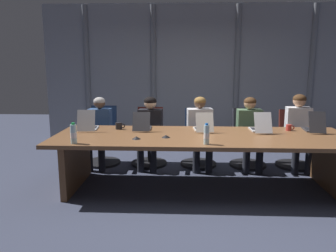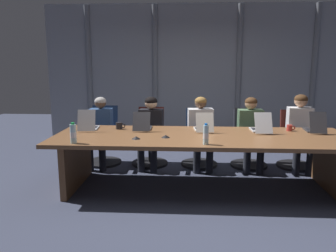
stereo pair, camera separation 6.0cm
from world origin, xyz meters
TOP-DOWN VIEW (x-y plane):
  - ground_plane at (0.00, 0.00)m, footprint 12.75×12.75m
  - conference_table at (0.00, 0.00)m, footprint 3.92×1.29m
  - curtain_backdrop at (0.00, 2.80)m, footprint 6.38×0.17m
  - laptop_left_end at (-1.61, 0.29)m, footprint 0.29×0.46m
  - laptop_left_mid at (-0.83, 0.35)m, footprint 0.25×0.43m
  - laptop_center at (0.03, 0.31)m, footprint 0.28×0.44m
  - laptop_right_mid at (0.83, 0.30)m, footprint 0.24×0.47m
  - laptop_right_end at (1.58, 0.33)m, footprint 0.26×0.47m
  - office_chair_left_end at (-1.61, 1.11)m, footprint 0.60×0.60m
  - office_chair_left_mid at (-0.82, 1.11)m, footprint 0.60×0.60m
  - office_chair_center at (0.01, 1.11)m, footprint 0.60×0.60m
  - office_chair_right_mid at (0.83, 1.11)m, footprint 0.60×0.60m
  - office_chair_right_end at (1.59, 1.11)m, footprint 0.60×0.60m
  - person_left_end at (-1.62, 0.94)m, footprint 0.37×0.55m
  - person_left_mid at (-0.79, 0.95)m, footprint 0.42×0.56m
  - person_center at (0.03, 0.95)m, footprint 0.45×0.57m
  - person_right_mid at (0.82, 0.95)m, footprint 0.40×0.55m
  - person_right_end at (1.59, 0.95)m, footprint 0.41×0.56m
  - water_bottle_primary at (0.03, -0.49)m, footprint 0.07×0.07m
  - water_bottle_secondary at (-1.55, -0.52)m, footprint 0.08×0.08m
  - coffee_mug_near at (-1.18, 0.37)m, footprint 0.14×0.09m
  - coffee_mug_far at (1.25, 0.38)m, footprint 0.12×0.08m
  - conference_mic_left_side at (-0.47, -0.15)m, footprint 0.11×0.11m
  - conference_mic_middle at (-0.84, -0.26)m, footprint 0.11×0.11m

SIDE VIEW (x-z plane):
  - ground_plane at x=0.00m, z-range 0.00..0.00m
  - office_chair_right_end at x=1.59m, z-range -0.11..0.81m
  - office_chair_center at x=0.01m, z-range -0.11..0.82m
  - office_chair_right_mid at x=0.83m, z-range -0.12..0.83m
  - office_chair_left_mid at x=-0.82m, z-range -0.12..0.83m
  - office_chair_left_end at x=-1.61m, z-range -0.12..0.84m
  - conference_table at x=0.00m, z-range 0.23..0.97m
  - person_left_end at x=-1.62m, z-range 0.08..1.21m
  - person_center at x=0.03m, z-range 0.08..1.23m
  - person_right_mid at x=0.82m, z-range 0.08..1.23m
  - person_left_mid at x=-0.79m, z-range 0.09..1.23m
  - person_right_end at x=1.59m, z-range 0.09..1.29m
  - conference_mic_left_side at x=-0.47m, z-range 0.74..0.78m
  - conference_mic_middle at x=-0.84m, z-range 0.74..0.78m
  - coffee_mug_far at x=1.25m, z-range 0.74..0.83m
  - coffee_mug_near at x=-1.18m, z-range 0.74..0.84m
  - laptop_left_mid at x=-0.83m, z-range 0.66..0.93m
  - laptop_center at x=0.03m, z-range 0.66..0.93m
  - laptop_right_mid at x=0.83m, z-range 0.65..0.94m
  - laptop_right_end at x=1.58m, z-range 0.65..0.95m
  - laptop_left_end at x=-1.61m, z-range 0.65..0.95m
  - water_bottle_secondary at x=-1.55m, z-range 0.73..0.98m
  - water_bottle_primary at x=0.03m, z-range 0.73..0.98m
  - curtain_backdrop at x=0.00m, z-range 0.00..2.88m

